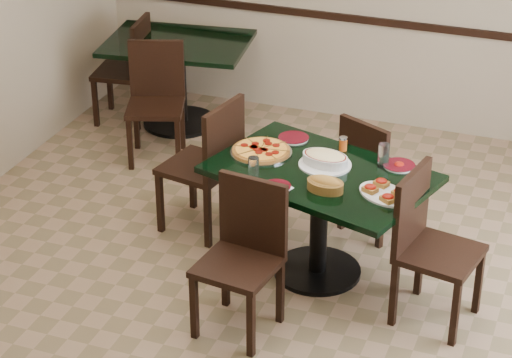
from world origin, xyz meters
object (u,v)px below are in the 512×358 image
(main_table, at_px, (320,197))
(lasagna_casserole, at_px, (325,159))
(chair_near, at_px, (244,248))
(bruschetta_platter, at_px, (385,192))
(chair_far, at_px, (372,171))
(back_chair_left, at_px, (130,65))
(bread_basket, at_px, (325,184))
(chair_left, at_px, (210,159))
(pepperoni_pizza, at_px, (261,150))
(back_table, at_px, (178,67))
(back_chair_near, at_px, (156,94))
(chair_right, at_px, (427,238))

(main_table, xyz_separation_m, lasagna_casserole, (0.00, 0.08, 0.23))
(chair_near, height_order, bruschetta_platter, chair_near)
(chair_far, distance_m, back_chair_left, 2.65)
(lasagna_casserole, xyz_separation_m, bread_basket, (0.10, -0.31, -0.01))
(chair_near, bearing_deg, bruschetta_platter, 42.90)
(chair_far, xyz_separation_m, chair_left, (-1.05, -0.35, 0.07))
(chair_left, bearing_deg, chair_near, 44.10)
(chair_far, relative_size, pepperoni_pizza, 2.18)
(back_table, xyz_separation_m, back_chair_left, (-0.41, -0.07, -0.01))
(back_chair_near, height_order, bread_basket, back_chair_near)
(back_table, bearing_deg, chair_right, -46.61)
(back_table, distance_m, lasagna_casserole, 2.52)
(chair_right, relative_size, back_chair_left, 1.05)
(chair_far, bearing_deg, lasagna_casserole, 97.18)
(back_chair_left, bearing_deg, back_chair_near, 35.05)
(main_table, xyz_separation_m, chair_right, (0.73, -0.21, -0.03))
(lasagna_casserole, relative_size, bread_basket, 1.33)
(chair_near, xyz_separation_m, chair_left, (-0.61, 0.93, 0.03))
(lasagna_casserole, bearing_deg, bruschetta_platter, -19.72)
(back_table, height_order, bruschetta_platter, bruschetta_platter)
(back_table, xyz_separation_m, pepperoni_pizza, (1.37, -1.71, 0.24))
(chair_far, xyz_separation_m, chair_right, (0.54, -0.83, 0.05))
(lasagna_casserole, height_order, bruschetta_platter, lasagna_casserole)
(chair_near, relative_size, bruschetta_platter, 2.18)
(back_chair_near, bearing_deg, back_chair_left, 114.33)
(main_table, height_order, chair_right, chair_right)
(main_table, bearing_deg, chair_left, 179.51)
(pepperoni_pizza, xyz_separation_m, bruschetta_platter, (0.88, -0.27, 0.01))
(main_table, distance_m, chair_far, 0.65)
(main_table, relative_size, bread_basket, 6.06)
(back_chair_left, bearing_deg, back_table, 91.91)
(back_chair_left, xyz_separation_m, pepperoni_pizza, (1.78, -1.63, 0.26))
(bread_basket, bearing_deg, chair_near, -120.28)
(chair_near, bearing_deg, chair_far, 78.36)
(main_table, distance_m, pepperoni_pizza, 0.49)
(back_table, bearing_deg, bread_basket, -54.99)
(chair_right, xyz_separation_m, bruschetta_platter, (-0.28, 0.05, 0.24))
(chair_right, xyz_separation_m, bread_basket, (-0.63, -0.01, 0.25))
(chair_left, distance_m, lasagna_casserole, 0.92)
(main_table, xyz_separation_m, bread_basket, (0.10, -0.23, 0.22))
(chair_near, height_order, lasagna_casserole, chair_near)
(chair_far, distance_m, chair_right, 0.99)
(main_table, xyz_separation_m, chair_far, (0.18, 0.61, -0.08))
(lasagna_casserole, height_order, bread_basket, bread_basket)
(lasagna_casserole, bearing_deg, main_table, -81.88)
(chair_far, distance_m, chair_left, 1.10)
(back_chair_near, xyz_separation_m, lasagna_casserole, (1.73, -1.14, 0.27))
(chair_left, bearing_deg, back_chair_near, -127.07)
(back_chair_near, height_order, back_chair_left, back_chair_near)
(chair_far, bearing_deg, pepperoni_pizza, 65.35)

